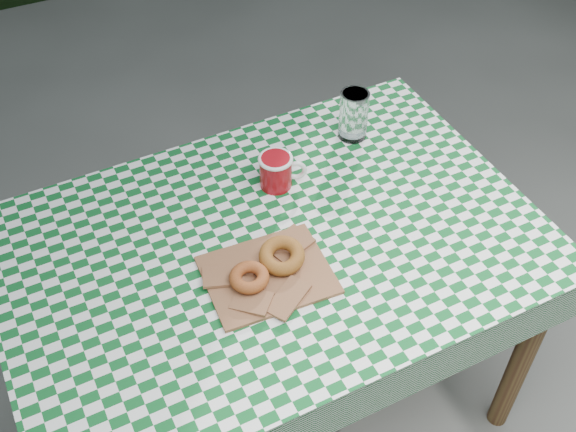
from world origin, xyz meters
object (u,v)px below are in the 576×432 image
object	(u,v)px
table	(274,331)
coffee_mug	(276,171)
paper_bag	(268,274)
drinking_glass	(354,115)

from	to	relation	value
table	coffee_mug	bearing A→B (deg)	61.07
paper_bag	coffee_mug	size ratio (longest dim) A/B	1.71
table	drinking_glass	xyz separation A→B (m)	(0.38, 0.28, 0.45)
paper_bag	drinking_glass	world-z (taller)	drinking_glass
paper_bag	coffee_mug	world-z (taller)	coffee_mug
table	coffee_mug	world-z (taller)	coffee_mug
table	paper_bag	distance (m)	0.40
drinking_glass	paper_bag	bearing A→B (deg)	-139.01
coffee_mug	drinking_glass	distance (m)	0.30
table	drinking_glass	world-z (taller)	drinking_glass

